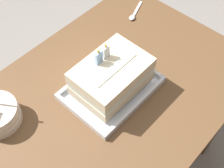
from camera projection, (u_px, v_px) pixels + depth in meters
ground_plane at (112, 167)px, 1.55m from camera, size 8.00×8.00×0.00m
dining_table at (113, 109)px, 1.09m from camera, size 0.92×0.67×0.69m
foil_tray at (111, 89)px, 0.98m from camera, size 0.29×0.22×0.02m
birthday_cake at (111, 76)px, 0.93m from camera, size 0.23×0.16×0.15m
serving_spoon_by_bowls at (134, 15)px, 1.19m from camera, size 0.12×0.06×0.01m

